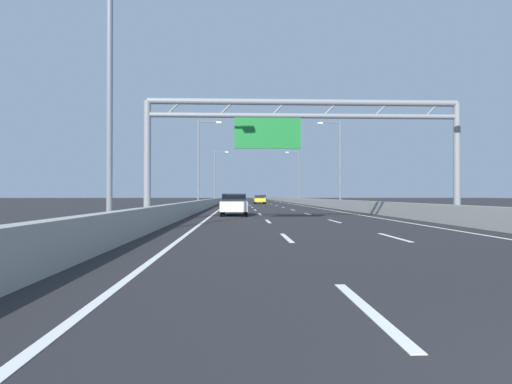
{
  "coord_description": "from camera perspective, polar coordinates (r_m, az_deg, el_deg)",
  "views": [
    {
      "loc": [
        -3.39,
        -1.76,
        1.41
      ],
      "look_at": [
        0.23,
        87.32,
        2.07
      ],
      "focal_mm": 30.43,
      "sensor_mm": 36.0,
      "label": 1
    }
  ],
  "objects": [
    {
      "name": "edge_line_left",
      "position": [
        89.79,
        -3.51,
        -1.32
      ],
      "size": [
        0.16,
        176.0,
        0.01
      ],
      "primitive_type": "cube",
      "color": "white",
      "rests_on": "ground_plane"
    },
    {
      "name": "lane_dash_right_17",
      "position": [
        158.35,
        -0.45,
        -0.93
      ],
      "size": [
        0.16,
        3.0,
        0.01
      ],
      "primitive_type": "cube",
      "color": "white",
      "rests_on": "ground_plane"
    },
    {
      "name": "lane_dash_right_15",
      "position": [
        140.36,
        -0.2,
        -1.0
      ],
      "size": [
        0.16,
        3.0,
        0.01
      ],
      "primitive_type": "cube",
      "color": "white",
      "rests_on": "ground_plane"
    },
    {
      "name": "barrier_right",
      "position": [
        112.24,
        2.94,
        -0.9
      ],
      "size": [
        0.45,
        220.0,
        0.95
      ],
      "color": "#9E9E99",
      "rests_on": "ground_plane"
    },
    {
      "name": "streetlamp_right_mid",
      "position": [
        48.18,
        10.74,
        4.33
      ],
      "size": [
        2.58,
        0.28,
        9.5
      ],
      "color": "slate",
      "rests_on": "ground_plane"
    },
    {
      "name": "lane_dash_left_13",
      "position": [
        122.28,
        -1.58,
        -1.08
      ],
      "size": [
        0.16,
        3.0,
        0.01
      ],
      "primitive_type": "cube",
      "color": "white",
      "rests_on": "ground_plane"
    },
    {
      "name": "streetlamp_left_mid",
      "position": [
        47.12,
        -7.3,
        4.43
      ],
      "size": [
        2.58,
        0.28,
        9.5
      ],
      "color": "slate",
      "rests_on": "ground_plane"
    },
    {
      "name": "lane_dash_left_2",
      "position": [
        23.36,
        1.59,
        -3.88
      ],
      "size": [
        0.16,
        3.0,
        0.01
      ],
      "primitive_type": "cube",
      "color": "white",
      "rests_on": "ground_plane"
    },
    {
      "name": "lane_dash_left_1",
      "position": [
        14.42,
        4.04,
        -6.02
      ],
      "size": [
        0.16,
        3.0,
        0.01
      ],
      "primitive_type": "cube",
      "color": "white",
      "rests_on": "ground_plane"
    },
    {
      "name": "lane_dash_left_4",
      "position": [
        41.31,
        -0.12,
        -2.37
      ],
      "size": [
        0.16,
        3.0,
        0.01
      ],
      "primitive_type": "cube",
      "color": "white",
      "rests_on": "ground_plane"
    },
    {
      "name": "lane_dash_right_12",
      "position": [
        113.39,
        0.3,
        -1.13
      ],
      "size": [
        0.16,
        3.0,
        0.01
      ],
      "primitive_type": "cube",
      "color": "white",
      "rests_on": "ground_plane"
    },
    {
      "name": "lane_dash_right_10",
      "position": [
        95.41,
        0.79,
        -1.27
      ],
      "size": [
        0.16,
        3.0,
        0.01
      ],
      "primitive_type": "cube",
      "color": "white",
      "rests_on": "ground_plane"
    },
    {
      "name": "red_car",
      "position": [
        92.46,
        -2.58,
        -0.85
      ],
      "size": [
        1.84,
        4.41,
        1.42
      ],
      "color": "red",
      "rests_on": "ground_plane"
    },
    {
      "name": "lane_dash_left_16",
      "position": [
        149.28,
        -1.71,
        -0.96
      ],
      "size": [
        0.16,
        3.0,
        0.01
      ],
      "primitive_type": "cube",
      "color": "white",
      "rests_on": "ground_plane"
    },
    {
      "name": "lane_dash_left_5",
      "position": [
        50.3,
        -0.51,
        -2.02
      ],
      "size": [
        0.16,
        3.0,
        0.01
      ],
      "primitive_type": "cube",
      "color": "white",
      "rests_on": "ground_plane"
    },
    {
      "name": "lane_dash_right_11",
      "position": [
        104.4,
        0.53,
        -1.19
      ],
      "size": [
        0.16,
        3.0,
        0.01
      ],
      "primitive_type": "cube",
      "color": "white",
      "rests_on": "ground_plane"
    },
    {
      "name": "sign_gantry",
      "position": [
        22.64,
        5.75,
        8.3
      ],
      "size": [
        16.39,
        0.36,
        6.36
      ],
      "color": "gray",
      "rests_on": "ground_plane"
    },
    {
      "name": "yellow_car",
      "position": [
        71.9,
        0.47,
        -0.97
      ],
      "size": [
        1.81,
        4.68,
        1.41
      ],
      "color": "yellow",
      "rests_on": "ground_plane"
    },
    {
      "name": "lane_dash_left_15",
      "position": [
        140.28,
        -1.67,
        -1.0
      ],
      "size": [
        0.16,
        3.0,
        0.01
      ],
      "primitive_type": "cube",
      "color": "white",
      "rests_on": "ground_plane"
    },
    {
      "name": "lane_dash_left_6",
      "position": [
        59.3,
        -0.79,
        -1.78
      ],
      "size": [
        0.16,
        3.0,
        0.01
      ],
      "primitive_type": "cube",
      "color": "white",
      "rests_on": "ground_plane"
    },
    {
      "name": "lane_dash_right_6",
      "position": [
        59.5,
        2.68,
        -1.78
      ],
      "size": [
        0.16,
        3.0,
        0.01
      ],
      "primitive_type": "cube",
      "color": "white",
      "rests_on": "ground_plane"
    },
    {
      "name": "lane_dash_right_8",
      "position": [
        77.45,
        1.52,
        -1.46
      ],
      "size": [
        0.16,
        3.0,
        0.01
      ],
      "primitive_type": "cube",
      "color": "white",
      "rests_on": "ground_plane"
    },
    {
      "name": "lane_dash_right_9",
      "position": [
        86.43,
        1.12,
        -1.35
      ],
      "size": [
        0.16,
        3.0,
        0.01
      ],
      "primitive_type": "cube",
      "color": "white",
      "rests_on": "ground_plane"
    },
    {
      "name": "lane_dash_left_9",
      "position": [
        86.29,
        -1.27,
        -1.36
      ],
      "size": [
        0.16,
        3.0,
        0.01
      ],
      "primitive_type": "cube",
      "color": "white",
      "rests_on": "ground_plane"
    },
    {
      "name": "lane_dash_right_4",
      "position": [
        41.61,
        4.85,
        -2.36
      ],
      "size": [
        0.16,
        3.0,
        0.01
      ],
      "primitive_type": "cube",
      "color": "white",
      "rests_on": "ground_plane"
    },
    {
      "name": "lane_dash_right_7",
      "position": [
        68.47,
        2.02,
        -1.6
      ],
      "size": [
        0.16,
        3.0,
        0.01
      ],
      "primitive_type": "cube",
      "color": "white",
      "rests_on": "ground_plane"
    },
    {
      "name": "blue_car",
      "position": [
        124.61,
        0.93,
        -0.72
      ],
      "size": [
        1.86,
        4.57,
        1.5
      ],
      "color": "#2347AD",
      "rests_on": "ground_plane"
    },
    {
      "name": "lane_dash_right_13",
      "position": [
        122.38,
        0.11,
        -1.08
      ],
      "size": [
        0.16,
        3.0,
        0.01
      ],
      "primitive_type": "cube",
      "color": "white",
      "rests_on": "ground_plane"
    },
    {
      "name": "streetlamp_left_near",
      "position": [
        15.72,
        -17.84,
        14.28
      ],
      "size": [
        2.58,
        0.28,
        9.5
      ],
      "color": "slate",
      "rests_on": "ground_plane"
    },
    {
      "name": "lane_dash_left_3",
      "position": [
        32.33,
        0.5,
        -2.92
      ],
      "size": [
        0.16,
        3.0,
        0.01
      ],
      "primitive_type": "cube",
      "color": "white",
      "rests_on": "ground_plane"
    },
    {
      "name": "lane_dash_right_16",
      "position": [
        149.36,
        -0.33,
        -0.96
      ],
      "size": [
        0.16,
        3.0,
        0.01
      ],
      "primitive_type": "cube",
      "color": "white",
      "rests_on": "ground_plane"
    },
    {
      "name": "lane_dash_left_12",
      "position": [
        113.28,
        -1.52,
        -1.13
      ],
      "size": [
        0.16,
        3.0,
        0.01
      ],
      "primitive_type": "cube",
      "color": "white",
      "rests_on": "ground_plane"
    },
    {
      "name": "lane_dash_left_8",
      "position": [
        77.29,
        -1.15,
        -1.46
      ],
      "size": [
        0.16,
        3.0,
        0.01
      ],
      "primitive_type": "cube",
      "color": "white",
      "rests_on": "ground_plane"
    },
    {
      "name": "lane_dash_left_14",
      "position": [
        131.28,
        -1.63,
        -1.04
      ],
      "size": [
        0.16,
        3.0,
        0.01
      ],
      "primitive_type": "cube",
      "color": "white",
      "rests_on": "ground_plane"
    },
    {
      "name": "edge_line_right",
      "position": [
        90.19,
        3.17,
        -1.32
      ],
      "size": [
        0.16,
        176.0,
        0.01
      ],
      "primitive_type": "cube",
      "color": "white",
      "rests_on": "ground_plane"
    },
    {
      "name": "lane_dash_right_2",
      "position": [
        23.87,
        10.26,
        -3.79
      ],
      "size": [
        0.16,
        3.0,
        0.01
      ],
      "primitive_type": "cube",
      "color": "white",
      "rests_on": "ground_plane"
    },
    {
      "name": "streetlamp_left_far",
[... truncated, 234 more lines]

